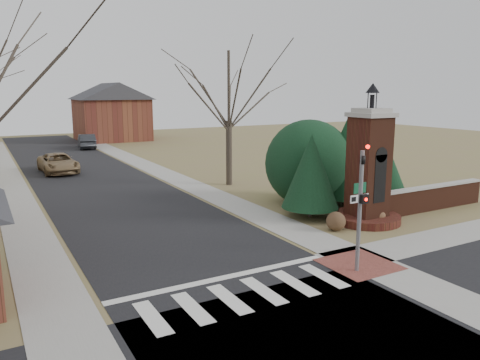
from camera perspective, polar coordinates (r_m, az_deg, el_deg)
ground at (r=14.10m, az=2.49°, el=-15.02°), size 120.00×120.00×0.00m
main_street at (r=33.99m, az=-17.45°, el=-0.01°), size 8.00×70.00×0.01m
cross_street at (r=11.97m, az=10.58°, el=-20.27°), size 120.00×8.00×0.01m
crosswalk_zone at (r=14.72m, az=0.80°, el=-13.81°), size 8.00×2.20×0.02m
stop_bar at (r=15.92m, az=-1.98°, el=-11.83°), size 8.00×0.35×0.02m
sidewalk_right_main at (r=35.39m, az=-9.21°, el=0.79°), size 2.00×60.00×0.02m
sidewalk_left at (r=33.36m, az=-26.20°, el=-0.83°), size 2.00×60.00×0.02m
curb_apron at (r=17.57m, az=14.33°, el=-9.93°), size 2.40×2.40×0.02m
traffic_signal_pole at (r=16.20m, az=14.51°, el=-2.19°), size 0.28×0.41×4.50m
sign_post at (r=18.21m, az=14.29°, el=-2.80°), size 0.90×0.07×2.75m
brick_gate_monument at (r=22.61m, az=15.36°, el=0.35°), size 3.20×3.20×6.47m
brick_garden_wall at (r=26.22m, az=22.21°, el=-2.01°), size 7.50×0.50×1.30m
house_distant_right at (r=60.61m, az=-15.44°, el=8.18°), size 8.80×8.80×7.30m
evergreen_near at (r=22.89m, az=8.63°, el=1.09°), size 2.80×2.80×4.10m
evergreen_mid at (r=25.85m, az=12.80°, el=2.74°), size 3.40×3.40×4.70m
evergreen_far at (r=26.64m, az=17.38°, el=1.22°), size 2.40×2.40×3.30m
evergreen_mass at (r=25.91m, az=8.39°, el=2.47°), size 4.80×4.80×4.80m
bare_tree_3 at (r=30.30m, az=-1.39°, el=11.93°), size 7.00×7.00×9.70m
pickup_truck at (r=37.90m, az=-21.29°, el=1.94°), size 2.58×5.28×1.45m
distant_car at (r=52.71m, az=-18.19°, el=4.52°), size 2.18×4.80×1.53m
dry_shrub_left at (r=21.25m, az=11.62°, el=-4.95°), size 0.86×0.86×0.86m
dry_shrub_right at (r=22.93m, az=16.36°, el=-4.07°), size 0.81×0.81×0.81m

